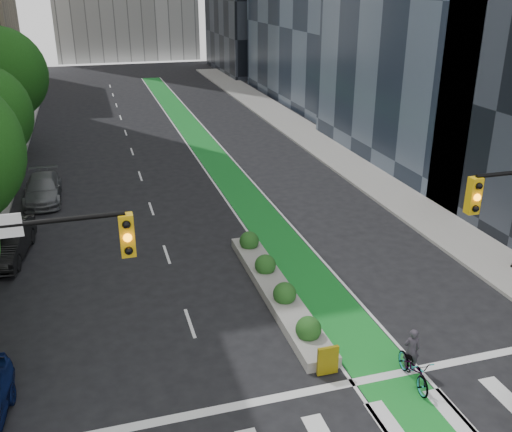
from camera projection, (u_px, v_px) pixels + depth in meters
ground at (313, 420)px, 16.43m from camera, size 160.00×160.00×0.00m
sidewalk_right at (337, 154)px, 41.65m from camera, size 3.60×90.00×0.15m
bike_lane_paint at (205, 146)px, 43.82m from camera, size 2.20×70.00×0.01m
median_planter at (276, 287)px, 22.84m from camera, size 1.20×10.26×1.10m
bicycle at (414, 368)px, 17.80m from camera, size 0.85×2.03×1.04m
cyclist at (411, 350)px, 18.28m from camera, size 0.61×0.45×1.55m
parked_car_left_mid at (6, 242)px, 25.77m from camera, size 2.34×5.04×1.60m
parked_car_left_far at (43, 189)px, 32.69m from camera, size 1.98×4.87×1.41m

